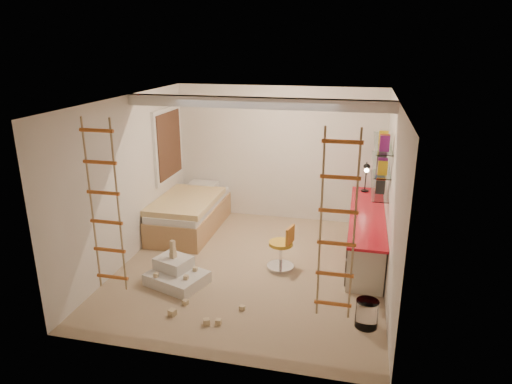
% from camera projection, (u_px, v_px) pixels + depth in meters
% --- Properties ---
extents(floor, '(4.50, 4.50, 0.00)m').
position_uv_depth(floor, '(252.00, 267.00, 7.16)').
color(floor, tan).
rests_on(floor, ground).
extents(ceiling_beam, '(4.00, 0.18, 0.16)m').
position_uv_depth(ceiling_beam, '(256.00, 103.00, 6.65)').
color(ceiling_beam, white).
rests_on(ceiling_beam, ceiling).
extents(window_frame, '(0.06, 1.15, 1.35)m').
position_uv_depth(window_frame, '(168.00, 145.00, 8.48)').
color(window_frame, white).
rests_on(window_frame, wall_left).
extents(window_blind, '(0.02, 1.00, 1.20)m').
position_uv_depth(window_blind, '(170.00, 145.00, 8.47)').
color(window_blind, '#4C2D1E').
rests_on(window_blind, window_frame).
extents(rope_ladder_left, '(0.41, 0.04, 2.13)m').
position_uv_depth(rope_ladder_left, '(105.00, 208.00, 5.35)').
color(rope_ladder_left, '#CE6523').
rests_on(rope_ladder_left, ceiling).
extents(rope_ladder_right, '(0.41, 0.04, 2.13)m').
position_uv_depth(rope_ladder_right, '(337.00, 228.00, 4.78)').
color(rope_ladder_right, '#CC6622').
rests_on(rope_ladder_right, ceiling).
extents(waste_bin, '(0.28, 0.28, 0.35)m').
position_uv_depth(waste_bin, '(367.00, 314.00, 5.62)').
color(waste_bin, white).
rests_on(waste_bin, floor).
extents(desk, '(0.56, 2.80, 0.75)m').
position_uv_depth(desk, '(366.00, 232.00, 7.46)').
color(desk, red).
rests_on(desk, floor).
extents(shelves, '(0.25, 1.80, 0.71)m').
position_uv_depth(shelves, '(381.00, 164.00, 7.34)').
color(shelves, white).
rests_on(shelves, wall_right).
extents(bed, '(1.02, 2.00, 0.69)m').
position_uv_depth(bed, '(190.00, 213.00, 8.51)').
color(bed, '#AD7F51').
rests_on(bed, floor).
extents(task_lamp, '(0.14, 0.36, 0.57)m').
position_uv_depth(task_lamp, '(366.00, 173.00, 8.13)').
color(task_lamp, black).
rests_on(task_lamp, desk).
extents(swivel_chair, '(0.51, 0.51, 0.72)m').
position_uv_depth(swivel_chair, '(282.00, 253.00, 7.05)').
color(swivel_chair, gold).
rests_on(swivel_chair, floor).
extents(play_platform, '(0.95, 0.84, 0.35)m').
position_uv_depth(play_platform, '(176.00, 274.00, 6.67)').
color(play_platform, silver).
rests_on(play_platform, floor).
extents(toy_blocks, '(1.40, 1.08, 0.62)m').
position_uv_depth(toy_blocks, '(188.00, 282.00, 6.28)').
color(toy_blocks, '#CCB284').
rests_on(toy_blocks, floor).
extents(books, '(0.14, 0.58, 0.92)m').
position_uv_depth(books, '(381.00, 157.00, 7.30)').
color(books, '#262626').
rests_on(books, shelves).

